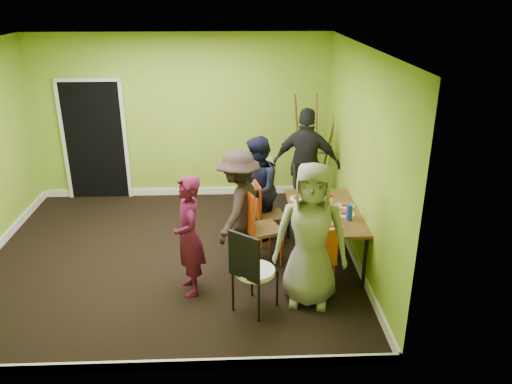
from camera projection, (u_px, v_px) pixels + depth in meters
ground at (172, 256)px, 6.90m from camera, size 5.00×5.00×0.00m
room_walls at (166, 189)px, 6.57m from camera, size 5.04×4.54×2.82m
dining_table at (324, 214)px, 6.52m from camera, size 0.90×1.50×0.75m
chair_left_far at (265, 210)px, 7.07m from camera, size 0.45×0.45×0.93m
chair_left_near at (256, 223)px, 6.51m from camera, size 0.56×0.56×1.06m
chair_back_end at (307, 181)px, 7.72m from camera, size 0.47×0.53×0.96m
chair_front_end at (320, 256)px, 5.91m from camera, size 0.46×0.46×0.87m
chair_bentwood at (251, 268)px, 5.52m from camera, size 0.56×0.57×1.03m
easel at (314, 150)px, 8.26m from camera, size 0.77×0.72×1.92m
plate_near_left at (298, 199)px, 6.86m from camera, size 0.24×0.24×0.01m
plate_near_right at (305, 226)px, 6.06m from camera, size 0.26×0.26×0.01m
plate_far_back at (320, 194)px, 7.00m from camera, size 0.26×0.26×0.01m
plate_far_front at (334, 226)px, 6.06m from camera, size 0.23×0.23×0.01m
plate_wall_back at (346, 206)px, 6.63m from camera, size 0.23×0.23×0.01m
plate_wall_front at (346, 214)px, 6.39m from camera, size 0.23×0.23×0.01m
thermos at (329, 204)px, 6.42m from camera, size 0.08×0.08×0.22m
blue_bottle at (349, 212)px, 6.20m from camera, size 0.08×0.08×0.21m
orange_bottle at (312, 203)px, 6.61m from camera, size 0.04×0.04×0.09m
glass_mid at (306, 203)px, 6.62m from camera, size 0.06×0.06×0.10m
glass_back at (327, 194)px, 6.92m from camera, size 0.06×0.06×0.09m
glass_front at (336, 221)px, 6.10m from camera, size 0.06×0.06×0.10m
cup_a at (320, 213)px, 6.32m from camera, size 0.13×0.13×0.10m
cup_b at (337, 207)px, 6.49m from camera, size 0.09×0.09×0.08m
person_standing at (189, 236)px, 5.85m from camera, size 0.47×0.61×1.49m
person_left_far at (257, 189)px, 7.14m from camera, size 0.67×0.82×1.54m
person_left_near at (239, 208)px, 6.50m from camera, size 0.92×1.16×1.57m
person_back_end at (306, 164)px, 7.78m from camera, size 1.12×0.69×1.78m
person_front_end at (311, 235)px, 5.61m from camera, size 0.93×0.70×1.72m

